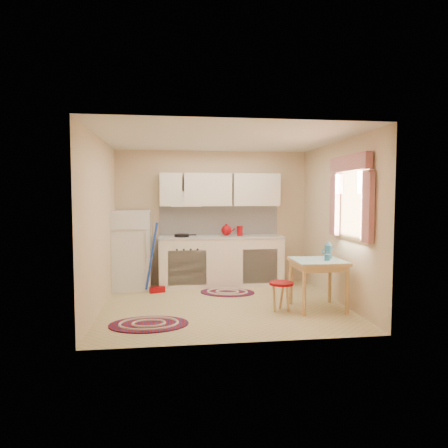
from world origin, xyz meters
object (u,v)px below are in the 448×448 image
(stool, at_px, (281,297))
(fridge, at_px, (132,250))
(base_cabinets, at_px, (221,262))
(table, at_px, (318,285))

(stool, bearing_deg, fridge, 143.12)
(base_cabinets, distance_m, stool, 1.88)
(fridge, distance_m, base_cabinets, 1.62)
(fridge, relative_size, stool, 3.33)
(base_cabinets, xyz_separation_m, stool, (0.66, -1.74, -0.23))
(base_cabinets, height_order, stool, base_cabinets)
(fridge, relative_size, base_cabinets, 0.62)
(fridge, xyz_separation_m, base_cabinets, (1.60, 0.05, -0.26))
(base_cabinets, distance_m, table, 2.10)
(base_cabinets, height_order, table, base_cabinets)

